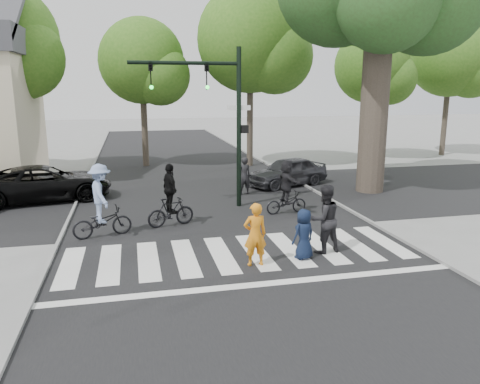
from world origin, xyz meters
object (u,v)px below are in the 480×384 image
at_px(cyclist_right, 287,190).
at_px(car_grey, 287,172).
at_px(cyclist_left, 101,206).
at_px(pedestrian_woman, 255,235).
at_px(pedestrian_adult, 324,219).
at_px(car_suv, 45,183).
at_px(pedestrian_child, 304,234).
at_px(traffic_signal, 217,105).
at_px(cyclist_mid, 170,201).

xyz_separation_m(cyclist_right, car_grey, (1.64, 4.73, -0.21)).
xyz_separation_m(cyclist_left, car_grey, (8.09, 6.07, -0.32)).
relative_size(pedestrian_woman, pedestrian_adult, 0.87).
height_order(car_suv, car_grey, car_suv).
height_order(pedestrian_woman, cyclist_left, cyclist_left).
bearing_deg(cyclist_left, pedestrian_adult, -24.93).
distance_m(pedestrian_child, car_suv, 11.77).
distance_m(traffic_signal, cyclist_left, 5.78).
relative_size(traffic_signal, car_suv, 1.15).
distance_m(pedestrian_child, cyclist_right, 4.68).
height_order(traffic_signal, pedestrian_woman, traffic_signal).
bearing_deg(cyclist_left, traffic_signal, 34.01).
bearing_deg(car_suv, pedestrian_adult, -145.01).
bearing_deg(car_suv, pedestrian_woman, -154.77).
relative_size(cyclist_left, car_suv, 0.44).
bearing_deg(cyclist_right, cyclist_left, -168.20).
bearing_deg(pedestrian_child, car_grey, -127.50).
height_order(pedestrian_adult, cyclist_left, cyclist_left).
distance_m(pedestrian_child, cyclist_mid, 5.06).
xyz_separation_m(cyclist_left, cyclist_right, (6.44, 1.35, -0.10)).
bearing_deg(pedestrian_adult, car_grey, -112.14).
xyz_separation_m(traffic_signal, car_suv, (-6.67, 2.70, -3.17)).
bearing_deg(car_suv, cyclist_mid, -146.78).
bearing_deg(pedestrian_child, cyclist_right, -124.28).
xyz_separation_m(cyclist_right, car_suv, (-8.97, 4.15, -0.16)).
bearing_deg(car_grey, car_suv, -107.03).
bearing_deg(pedestrian_child, car_suv, -69.03).
bearing_deg(cyclist_right, pedestrian_woman, -117.38).
distance_m(pedestrian_woman, cyclist_left, 5.24).
bearing_deg(pedestrian_adult, car_suv, -53.71).
relative_size(cyclist_right, car_grey, 0.50).
bearing_deg(pedestrian_child, cyclist_left, -52.08).
bearing_deg(traffic_signal, cyclist_right, -32.16).
height_order(cyclist_right, car_grey, cyclist_right).
height_order(pedestrian_woman, pedestrian_adult, pedestrian_adult).
bearing_deg(cyclist_right, pedestrian_child, -102.95).
bearing_deg(pedestrian_woman, cyclist_mid, -66.76).
relative_size(pedestrian_woman, cyclist_left, 0.73).
relative_size(traffic_signal, pedestrian_child, 4.32).
xyz_separation_m(pedestrian_woman, pedestrian_adult, (2.14, 0.54, 0.13)).
height_order(cyclist_left, cyclist_right, cyclist_left).
bearing_deg(pedestrian_woman, traffic_signal, -92.31).
xyz_separation_m(traffic_signal, car_grey, (3.95, 3.28, -3.23)).
height_order(pedestrian_woman, pedestrian_child, pedestrian_woman).
height_order(traffic_signal, car_suv, traffic_signal).
distance_m(cyclist_left, car_grey, 10.12).
xyz_separation_m(cyclist_left, cyclist_mid, (2.17, 0.68, -0.13)).
bearing_deg(car_suv, traffic_signal, -123.13).
bearing_deg(car_suv, cyclist_left, -166.36).
relative_size(cyclist_mid, car_grey, 0.53).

